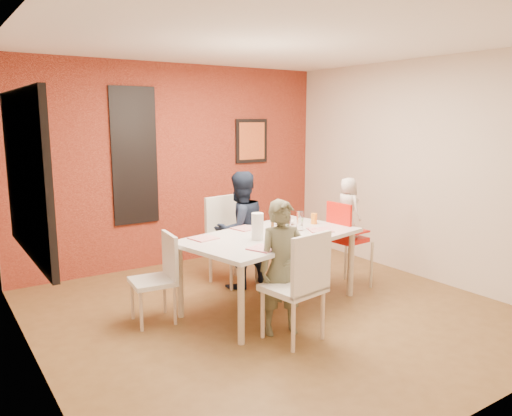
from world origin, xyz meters
TOP-DOWN VIEW (x-y plane):
  - ground at (0.00, 0.00)m, footprint 4.50×4.50m
  - ceiling at (0.00, 0.00)m, footprint 4.50×4.50m
  - wall_back at (0.00, 2.25)m, footprint 4.50×0.02m
  - wall_front at (0.00, -2.25)m, footprint 4.50×0.02m
  - wall_left at (-2.25, 0.00)m, footprint 0.02×4.50m
  - wall_right at (2.25, 0.00)m, footprint 0.02×4.50m
  - brick_accent_wall at (0.00, 2.23)m, footprint 4.50×0.02m
  - picture_window_frame at (-2.22, 0.20)m, footprint 0.05×1.70m
  - picture_window_pane at (-2.21, 0.20)m, footprint 0.02×1.55m
  - glassblock_strip at (-0.60, 2.21)m, footprint 0.55×0.03m
  - glassblock_surround at (-0.60, 2.21)m, footprint 0.60×0.03m
  - art_print_frame at (1.20, 2.21)m, footprint 0.54×0.03m
  - art_print_canvas at (1.20, 2.19)m, footprint 0.44×0.01m
  - dining_table at (0.08, 0.14)m, footprint 2.06×1.41m
  - chair_near at (-0.21, -0.71)m, footprint 0.53×0.53m
  - chair_far at (0.14, 1.11)m, footprint 0.55×0.55m
  - chair_left at (-1.05, 0.43)m, footprint 0.45×0.45m
  - high_chair at (1.14, 0.13)m, footprint 0.47×0.47m
  - child_near at (-0.22, -0.47)m, footprint 0.53×0.43m
  - child_far at (0.15, 0.86)m, footprint 0.69×0.55m
  - toddler at (1.17, 0.13)m, footprint 0.23×0.35m
  - plate_near_left at (-0.32, -0.30)m, footprint 0.31×0.31m
  - plate_far_mid at (-0.00, 0.52)m, footprint 0.28×0.28m
  - plate_near_right at (0.63, -0.01)m, footprint 0.32×0.32m
  - plate_far_left at (-0.59, 0.36)m, footprint 0.28×0.28m
  - salad_bowl_a at (0.19, 0.02)m, footprint 0.27×0.27m
  - salad_bowl_b at (0.49, 0.45)m, footprint 0.26×0.26m
  - wine_bottle at (0.31, 0.28)m, footprint 0.07×0.07m
  - wine_glass_a at (0.13, -0.07)m, footprint 0.08×0.08m
  - wine_glass_b at (0.45, 0.12)m, footprint 0.07×0.07m
  - paper_towel_roll at (-0.16, 0.04)m, footprint 0.12×0.12m
  - condiment_red at (0.19, 0.13)m, footprint 0.04×0.04m
  - condiment_green at (0.22, 0.15)m, footprint 0.03×0.03m
  - condiment_brown at (0.18, 0.24)m, footprint 0.03×0.03m
  - sippy_cup at (0.80, 0.29)m, footprint 0.07×0.07m

SIDE VIEW (x-z plane):
  - ground at x=0.00m, z-range 0.00..0.00m
  - chair_left at x=-1.05m, z-range 0.05..0.93m
  - chair_near at x=-0.21m, z-range 0.06..1.07m
  - chair_far at x=0.14m, z-range 0.06..1.11m
  - high_chair at x=1.14m, z-range 0.10..1.14m
  - child_near at x=-0.22m, z-range 0.00..1.26m
  - child_far at x=0.15m, z-range 0.00..1.38m
  - dining_table at x=0.08m, z-range 0.32..1.11m
  - plate_far_mid at x=0.00m, z-range 0.78..0.80m
  - plate_far_left at x=-0.59m, z-range 0.78..0.80m
  - plate_near_left at x=-0.32m, z-range 0.78..0.80m
  - plate_near_right at x=0.63m, z-range 0.78..0.80m
  - salad_bowl_a at x=0.19m, z-range 0.78..0.83m
  - salad_bowl_b at x=0.49m, z-range 0.78..0.84m
  - sippy_cup at x=0.80m, z-range 0.78..0.91m
  - condiment_green at x=0.22m, z-range 0.78..0.91m
  - condiment_brown at x=0.18m, z-range 0.78..0.91m
  - condiment_red at x=0.19m, z-range 0.78..0.93m
  - wine_glass_b at x=0.45m, z-range 0.78..0.99m
  - wine_glass_a at x=0.13m, z-range 0.78..1.01m
  - wine_bottle at x=0.31m, z-range 0.78..1.04m
  - paper_towel_roll at x=-0.16m, z-range 0.78..1.05m
  - toddler at x=1.17m, z-range 0.61..1.31m
  - wall_back at x=0.00m, z-range 0.00..2.70m
  - wall_front at x=0.00m, z-range 0.00..2.70m
  - wall_left at x=-2.25m, z-range 0.00..2.70m
  - wall_right at x=2.25m, z-range 0.00..2.70m
  - brick_accent_wall at x=0.00m, z-range 0.00..2.70m
  - glassblock_strip at x=-0.60m, z-range 0.65..2.35m
  - glassblock_surround at x=-0.60m, z-range 0.62..2.38m
  - picture_window_frame at x=-2.22m, z-range 0.90..2.20m
  - picture_window_pane at x=-2.21m, z-range 0.98..2.12m
  - art_print_frame at x=1.20m, z-range 1.33..1.97m
  - art_print_canvas at x=1.20m, z-range 1.38..1.92m
  - ceiling at x=0.00m, z-range 2.69..2.71m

